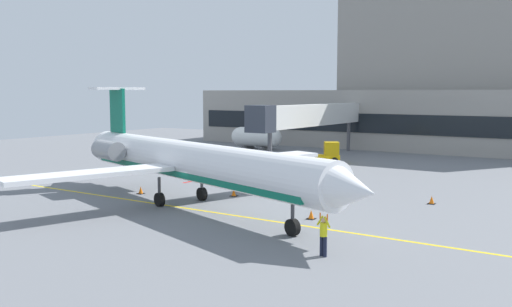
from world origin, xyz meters
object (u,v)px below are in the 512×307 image
object	(u,v)px
baggage_tug	(326,154)
pushback_tractor	(215,164)
regional_jet	(187,161)
fuel_tank	(256,137)
marshaller	(323,235)

from	to	relation	value
baggage_tug	pushback_tractor	world-z (taller)	baggage_tug
regional_jet	fuel_tank	distance (m)	37.29
baggage_tug	fuel_tank	world-z (taller)	fuel_tank
regional_jet	baggage_tug	size ratio (longest dim) A/B	7.64
baggage_tug	pushback_tractor	distance (m)	13.33
baggage_tug	fuel_tank	xyz separation A→B (m)	(-14.33, 8.25, 0.57)
baggage_tug	fuel_tank	size ratio (longest dim) A/B	0.57
fuel_tank	baggage_tug	bearing A→B (deg)	-29.92
regional_jet	fuel_tank	size ratio (longest dim) A/B	4.32
baggage_tug	marshaller	size ratio (longest dim) A/B	1.98
regional_jet	fuel_tank	world-z (taller)	regional_jet
regional_jet	marshaller	distance (m)	14.09
regional_jet	fuel_tank	xyz separation A→B (m)	(-16.81, 33.26, -1.35)
baggage_tug	marshaller	bearing A→B (deg)	-63.38
fuel_tank	marshaller	size ratio (longest dim) A/B	3.50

